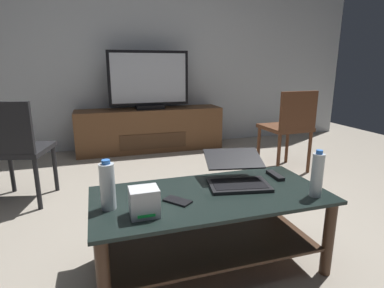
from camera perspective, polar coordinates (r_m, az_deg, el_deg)
The scene contains 13 objects.
ground_plane at distance 2.21m, azimuth 2.10°, elevation -15.98°, with size 7.68×7.68×0.00m, color #9E9384.
back_wall at distance 4.41m, azimuth -9.47°, elevation 17.86°, with size 6.40×0.12×2.80m, color silver.
coffee_table at distance 1.75m, azimuth 3.43°, elevation -13.31°, with size 1.26×0.60×0.44m.
media_cabinet at distance 4.18m, azimuth -7.66°, elevation 2.66°, with size 1.90×0.44×0.56m.
television at distance 4.08m, azimuth -7.90°, elevation 11.36°, with size 1.03×0.20×0.74m.
dining_chair at distance 3.39m, azimuth 17.47°, elevation 3.33°, with size 0.46×0.46×0.87m.
side_chair at distance 2.82m, azimuth -29.85°, elevation -0.39°, with size 0.53×0.53×0.86m.
laptop at distance 1.83m, azimuth 8.18°, elevation -5.46°, with size 0.40×0.41×0.16m.
router_box at distance 1.45m, azimuth -8.77°, elevation -10.49°, with size 0.13×0.11×0.13m.
water_bottle_near at distance 1.53m, azimuth -15.26°, elevation -7.44°, with size 0.07×0.07×0.24m.
water_bottle_far at distance 1.74m, azimuth 22.01°, elevation -5.24°, with size 0.06×0.06×0.25m.
cell_phone at distance 1.59m, azimuth -2.69°, elevation -10.40°, with size 0.07×0.14×0.01m, color black.
tv_remote at distance 1.99m, azimuth 15.04°, elevation -5.58°, with size 0.04×0.16×0.02m, color black.
Camera 1 is at (-0.65, -1.79, 1.11)m, focal length 29.02 mm.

